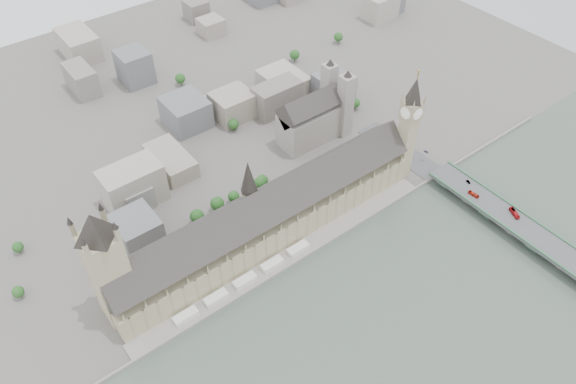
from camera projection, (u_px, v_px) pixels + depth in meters
ground at (282, 252)px, 436.94m from camera, size 900.00×900.00×0.00m
embankment_wall at (294, 263)px, 427.40m from camera, size 600.00×1.50×3.00m
river_terrace at (288, 258)px, 431.99m from camera, size 270.00×15.00×2.00m
terrace_tents at (245, 280)px, 412.70m from camera, size 118.00×7.00×4.00m
palace_of_westminster at (267, 218)px, 432.21m from camera, size 265.00×40.73×55.44m
elizabeth_tower at (409, 122)px, 461.17m from camera, size 17.00×17.00×107.50m
victoria_tower at (106, 263)px, 359.74m from camera, size 30.00×30.00×100.00m
central_tower at (249, 186)px, 406.79m from camera, size 13.00×13.00×48.00m
westminster_bridge at (506, 220)px, 454.63m from camera, size 25.00×325.00×10.25m
bridge_parapets at (557, 249)px, 425.47m from camera, size 25.00×235.00×1.15m
westminster_abbey at (315, 116)px, 521.65m from camera, size 68.00×36.00×64.00m
city_skyline_inland at (134, 90)px, 562.31m from camera, size 720.00×360.00×38.00m
park_trees at (228, 208)px, 461.28m from camera, size 110.00×30.00×15.00m
red_bus_north at (473, 194)px, 466.56m from camera, size 3.17×10.01×2.74m
red_bus_south at (514, 213)px, 450.78m from camera, size 7.68×12.36×3.42m
car_silver at (468, 182)px, 478.30m from camera, size 2.53×4.72×1.48m
car_approach at (426, 152)px, 506.53m from camera, size 2.88×5.36×1.48m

